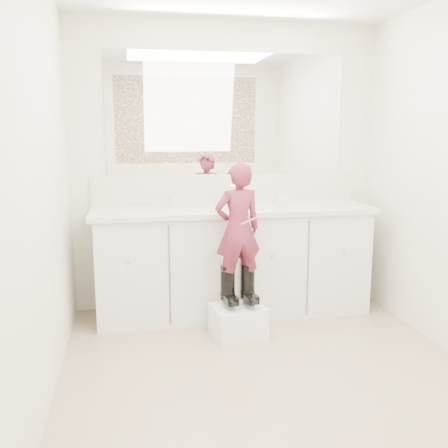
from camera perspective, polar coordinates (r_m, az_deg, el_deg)
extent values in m
plane|color=#8B725B|center=(3.19, 5.79, -17.55)|extent=(3.00, 3.00, 0.00)
plane|color=beige|center=(4.28, 0.34, 6.53)|extent=(2.60, 0.00, 2.60)
plane|color=beige|center=(1.48, 23.41, -2.06)|extent=(2.60, 0.00, 2.60)
plane|color=beige|center=(2.75, -20.68, 3.59)|extent=(0.00, 3.00, 3.00)
cube|color=silver|center=(4.15, 1.06, -4.48)|extent=(2.20, 0.55, 0.85)
cube|color=beige|center=(4.04, 1.13, 1.57)|extent=(2.28, 0.58, 0.04)
cube|color=beige|center=(4.29, 0.37, 4.05)|extent=(2.28, 0.03, 0.25)
cube|color=white|center=(4.26, 0.38, 12.43)|extent=(2.00, 0.02, 1.00)
cylinder|color=silver|center=(4.19, 0.67, 2.86)|extent=(0.08, 0.08, 0.10)
imported|color=#EFE9BF|center=(4.09, 6.58, 2.56)|extent=(0.11, 0.11, 0.09)
imported|color=beige|center=(4.03, -5.43, 3.05)|extent=(0.10, 0.10, 0.17)
cube|color=white|center=(3.76, 1.61, -11.04)|extent=(0.41, 0.36, 0.23)
imported|color=#A7335A|center=(3.58, 1.60, -0.57)|extent=(0.38, 0.28, 0.95)
cylinder|color=#D45284|center=(3.51, 3.00, 0.41)|extent=(0.14, 0.03, 0.06)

